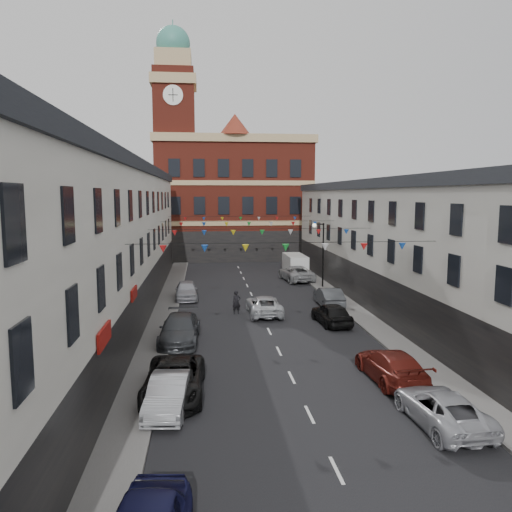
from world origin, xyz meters
name	(u,v)px	position (x,y,z in m)	size (l,w,h in m)	color
ground	(269,332)	(0.00, 0.00, 0.00)	(160.00, 160.00, 0.00)	black
pavement_left	(161,325)	(-6.90, 2.00, 0.07)	(1.80, 64.00, 0.15)	#605E5B
pavement_right	(366,320)	(6.90, 2.00, 0.07)	(1.80, 64.00, 0.15)	#605E5B
terrace_left	(77,247)	(-11.78, 1.00, 5.35)	(8.40, 56.00, 10.70)	beige
terrace_right	(444,251)	(11.78, 1.00, 4.85)	(8.40, 56.00, 9.70)	beige
civic_building	(233,198)	(0.00, 37.95, 8.14)	(20.60, 13.30, 18.50)	maroon
clock_tower	(175,144)	(-7.50, 35.00, 14.93)	(5.60, 5.60, 30.00)	maroon
distant_hill	(204,214)	(-4.00, 62.00, 5.00)	(40.00, 14.00, 10.00)	#264520
street_lamp	(321,246)	(6.55, 14.00, 3.90)	(1.10, 0.36, 6.00)	black
car_left_b	(169,394)	(-5.50, -11.05, 0.70)	(1.48, 4.26, 1.40)	#9EA0A5
car_left_c	(174,380)	(-5.38, -9.68, 0.75)	(2.48, 5.38, 1.50)	black
car_left_d	(180,329)	(-5.50, -1.70, 0.78)	(2.19, 5.39, 1.56)	#36393D
car_left_e	(186,290)	(-5.50, 10.36, 0.76)	(1.79, 4.46, 1.52)	#9C9CA4
car_right_b	(442,408)	(4.71, -13.38, 0.66)	(2.20, 4.76, 1.32)	#AAABB2
car_right_c	(391,366)	(4.48, -8.90, 0.74)	(2.06, 5.07, 1.47)	maroon
car_right_d	(332,314)	(4.33, 1.29, 0.74)	(1.74, 4.33, 1.47)	black
car_right_e	(329,297)	(5.50, 6.61, 0.74)	(1.56, 4.48, 1.47)	#434649
car_right_f	(296,273)	(5.10, 18.09, 0.77)	(2.56, 5.55, 1.54)	#98999C
moving_car	(264,305)	(0.21, 4.44, 0.69)	(2.29, 4.96, 1.38)	#BABDC2
white_van	(295,265)	(5.60, 21.42, 1.11)	(1.93, 5.01, 2.22)	silver
pedestrian	(236,302)	(-1.75, 4.87, 0.85)	(0.62, 0.41, 1.70)	black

